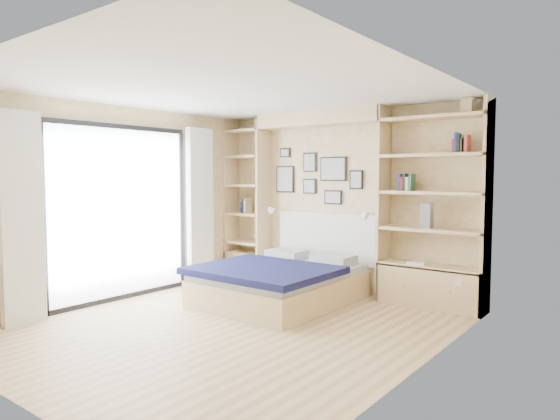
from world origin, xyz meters
The scene contains 9 objects.
ground centered at (0.00, 0.00, 0.00)m, with size 4.50×4.50×0.00m, color tan.
room_shell centered at (-0.39, 1.52, 1.08)m, with size 4.50×4.50×4.50m.
bed centered at (-0.26, 1.15, 0.27)m, with size 1.63×2.10×1.07m.
photo_gallery centered at (-0.45, 2.22, 1.60)m, with size 1.48×0.02×0.82m.
reading_lamps centered at (-0.30, 2.00, 1.10)m, with size 1.92×0.12×0.15m.
shelf_decor centered at (1.10, 2.07, 1.69)m, with size 3.55×0.23×2.03m.
deck centered at (-3.60, 0.00, 0.00)m, with size 3.20×4.00×0.05m, color #6E5E51.
deck_chair centered at (-3.91, 0.95, 0.40)m, with size 0.73×0.94×0.84m.
shipping_container centered at (-11.69, 3.96, 1.28)m, with size 2.46×6.15×2.56m, color navy.
Camera 1 is at (3.56, -3.81, 1.61)m, focal length 32.00 mm.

